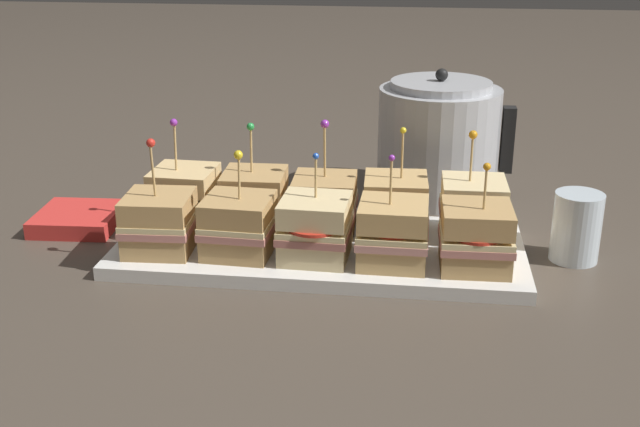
{
  "coord_description": "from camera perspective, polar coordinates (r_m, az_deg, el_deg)",
  "views": [
    {
      "loc": [
        0.13,
        -1.0,
        0.45
      ],
      "look_at": [
        0.0,
        0.0,
        0.06
      ],
      "focal_mm": 45.0,
      "sensor_mm": 36.0,
      "label": 1
    }
  ],
  "objects": [
    {
      "name": "sandwich_front_far_right",
      "position": [
        1.03,
        11.02,
        -1.68
      ],
      "size": [
        0.09,
        0.09,
        0.14
      ],
      "color": "tan",
      "rests_on": "serving_platter"
    },
    {
      "name": "sandwich_front_left",
      "position": [
        1.06,
        -5.81,
        -0.85
      ],
      "size": [
        0.09,
        0.09,
        0.14
      ],
      "color": "tan",
      "rests_on": "serving_platter"
    },
    {
      "name": "sandwich_front_right",
      "position": [
        1.02,
        5.21,
        -1.41
      ],
      "size": [
        0.09,
        0.09,
        0.15
      ],
      "color": "tan",
      "rests_on": "serving_platter"
    },
    {
      "name": "serving_platter",
      "position": [
        1.1,
        0.0,
        -2.51
      ],
      "size": [
        0.55,
        0.24,
        0.02
      ],
      "color": "white",
      "rests_on": "ground_plane"
    },
    {
      "name": "sandwich_front_center",
      "position": [
        1.03,
        -0.31,
        -1.09
      ],
      "size": [
        0.09,
        0.1,
        0.14
      ],
      "color": "beige",
      "rests_on": "serving_platter"
    },
    {
      "name": "kettle_steel",
      "position": [
        1.32,
        8.44,
        5.18
      ],
      "size": [
        0.22,
        0.2,
        0.21
      ],
      "color": "#B7BABF",
      "rests_on": "ground_plane"
    },
    {
      "name": "sandwich_front_far_left",
      "position": [
        1.08,
        -11.36,
        -0.65
      ],
      "size": [
        0.1,
        0.1,
        0.16
      ],
      "color": "tan",
      "rests_on": "serving_platter"
    },
    {
      "name": "sandwich_back_center",
      "position": [
        1.13,
        0.35,
        0.74
      ],
      "size": [
        0.09,
        0.09,
        0.16
      ],
      "color": "tan",
      "rests_on": "serving_platter"
    },
    {
      "name": "sandwich_back_far_right",
      "position": [
        1.12,
        10.82,
        0.32
      ],
      "size": [
        0.09,
        0.09,
        0.15
      ],
      "color": "beige",
      "rests_on": "serving_platter"
    },
    {
      "name": "sandwich_back_right",
      "position": [
        1.12,
        5.37,
        0.57
      ],
      "size": [
        0.09,
        0.09,
        0.15
      ],
      "color": "tan",
      "rests_on": "serving_platter"
    },
    {
      "name": "napkin_stack",
      "position": [
        1.25,
        -16.79,
        -0.36
      ],
      "size": [
        0.12,
        0.12,
        0.02
      ],
      "color": "red",
      "rests_on": "ground_plane"
    },
    {
      "name": "sandwich_back_far_left",
      "position": [
        1.17,
        -9.58,
        1.23
      ],
      "size": [
        0.09,
        0.09,
        0.16
      ],
      "color": "#DBB77A",
      "rests_on": "serving_platter"
    },
    {
      "name": "sandwich_back_left",
      "position": [
        1.14,
        -4.67,
        1.0
      ],
      "size": [
        0.09,
        0.09,
        0.15
      ],
      "color": "tan",
      "rests_on": "serving_platter"
    },
    {
      "name": "drinking_glass",
      "position": [
        1.12,
        17.78,
        -0.92
      ],
      "size": [
        0.06,
        0.06,
        0.09
      ],
      "color": "silver",
      "rests_on": "ground_plane"
    },
    {
      "name": "ground_plane",
      "position": [
        1.1,
        0.0,
        -2.94
      ],
      "size": [
        6.0,
        6.0,
        0.0
      ],
      "primitive_type": "plane",
      "color": "#4C4238"
    }
  ]
}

